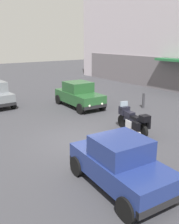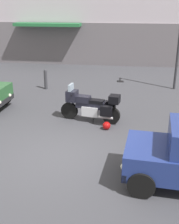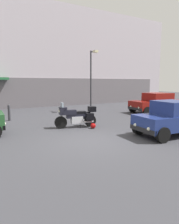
{
  "view_description": "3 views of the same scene",
  "coord_description": "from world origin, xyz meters",
  "views": [
    {
      "loc": [
        8.36,
        -5.53,
        4.2
      ],
      "look_at": [
        -0.27,
        0.71,
        1.14
      ],
      "focal_mm": 39.91,
      "sensor_mm": 36.0,
      "label": 1
    },
    {
      "loc": [
        1.89,
        -7.23,
        4.21
      ],
      "look_at": [
        0.78,
        0.69,
        1.11
      ],
      "focal_mm": 46.45,
      "sensor_mm": 36.0,
      "label": 2
    },
    {
      "loc": [
        -4.12,
        -7.0,
        2.37
      ],
      "look_at": [
        0.3,
        0.75,
        1.08
      ],
      "focal_mm": 32.75,
      "sensor_mm": 36.0,
      "label": 3
    }
  ],
  "objects": [
    {
      "name": "bollard_curbside",
      "position": [
        -2.25,
        6.42,
        0.54
      ],
      "size": [
        0.16,
        0.16,
        1.02
      ],
      "color": "#333338",
      "rests_on": "ground"
    },
    {
      "name": "car_sedan_far",
      "position": [
        8.6,
        4.34,
        0.78
      ],
      "size": [
        4.68,
        2.27,
        1.56
      ],
      "rotation": [
        0.0,
        0.0,
        3.05
      ],
      "color": "maroon",
      "rests_on": "ground"
    },
    {
      "name": "helmet",
      "position": [
        1.2,
        1.95,
        0.14
      ],
      "size": [
        0.28,
        0.28,
        0.28
      ],
      "primitive_type": "sphere",
      "color": "#990C0C",
      "rests_on": "ground"
    },
    {
      "name": "ground_plane",
      "position": [
        0.0,
        0.0,
        0.0
      ],
      "size": [
        80.0,
        80.0,
        0.0
      ],
      "primitive_type": "plane",
      "color": "#38383D"
    },
    {
      "name": "building_facade_rear",
      "position": [
        -0.0,
        13.66,
        4.98
      ],
      "size": [
        35.55,
        3.4,
        10.05
      ],
      "color": "#B2A8B2",
      "rests_on": "ground"
    },
    {
      "name": "streetlamp_curbside",
      "position": [
        4.17,
        7.18,
        2.94
      ],
      "size": [
        0.28,
        0.94,
        4.85
      ],
      "color": "#2D2D33",
      "rests_on": "ground"
    },
    {
      "name": "car_compact_side",
      "position": [
        3.59,
        -0.99,
        0.77
      ],
      "size": [
        3.57,
        1.96,
        1.56
      ],
      "rotation": [
        0.0,
        0.0,
        3.06
      ],
      "color": "navy",
      "rests_on": "ground"
    },
    {
      "name": "motorcycle",
      "position": [
        0.57,
        2.59,
        0.62
      ],
      "size": [
        2.25,
        0.94,
        1.36
      ],
      "rotation": [
        0.0,
        0.0,
        2.97
      ],
      "color": "black",
      "rests_on": "ground"
    }
  ]
}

